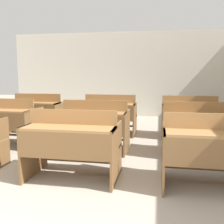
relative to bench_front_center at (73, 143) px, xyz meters
name	(u,v)px	position (x,y,z in m)	size (l,w,h in m)	color
wall_back	(120,74)	(-0.19, 5.46, 0.89)	(7.26, 0.06, 2.73)	beige
bench_front_center	(73,143)	(0.00, 0.00, 0.00)	(1.16, 0.77, 0.91)	brown
bench_front_right	(213,150)	(1.72, -0.02, 0.00)	(1.16, 0.77, 0.91)	brown
bench_second_left	(6,121)	(-1.77, 1.32, 0.00)	(1.16, 0.77, 0.91)	brown
bench_second_center	(95,124)	(-0.03, 1.30, 0.00)	(1.16, 0.77, 0.91)	brown
bench_second_right	(198,128)	(1.73, 1.32, 0.00)	(1.16, 0.77, 0.91)	brown
bench_third_left	(38,112)	(-1.76, 2.64, 0.00)	(1.16, 0.77, 0.91)	brown
bench_third_center	(110,113)	(-0.01, 2.66, 0.00)	(1.16, 0.77, 0.91)	brown
bench_third_right	(189,116)	(1.73, 2.63, 0.00)	(1.16, 0.77, 0.91)	brown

